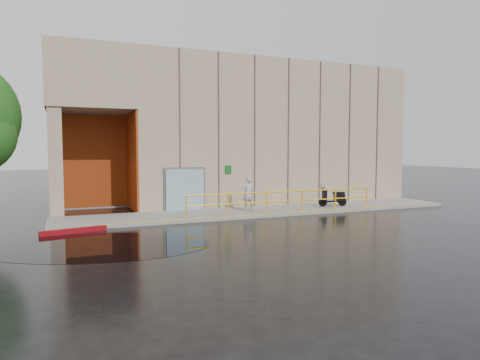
# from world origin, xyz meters

# --- Properties ---
(ground) EXTENTS (120.00, 120.00, 0.00)m
(ground) POSITION_xyz_m (0.00, 0.00, 0.00)
(ground) COLOR black
(ground) RESTS_ON ground
(sidewalk) EXTENTS (20.00, 3.00, 0.15)m
(sidewalk) POSITION_xyz_m (4.00, 4.50, 0.07)
(sidewalk) COLOR gray
(sidewalk) RESTS_ON ground
(building) EXTENTS (20.00, 10.17, 8.00)m
(building) POSITION_xyz_m (5.10, 10.98, 4.21)
(building) COLOR tan
(building) RESTS_ON ground
(guardrail) EXTENTS (9.56, 0.06, 1.03)m
(guardrail) POSITION_xyz_m (4.25, 3.15, 0.68)
(guardrail) COLOR yellow
(guardrail) RESTS_ON sidewalk
(person) EXTENTS (0.66, 0.49, 1.67)m
(person) POSITION_xyz_m (2.97, 4.48, 0.98)
(person) COLOR #AAABB0
(person) RESTS_ON sidewalk
(scooter) EXTENTS (1.60, 0.71, 1.21)m
(scooter) POSITION_xyz_m (7.72, 4.24, 0.85)
(scooter) COLOR black
(scooter) RESTS_ON sidewalk
(red_curb) EXTENTS (2.38, 0.68, 0.18)m
(red_curb) POSITION_xyz_m (-5.00, 2.50, 0.09)
(red_curb) COLOR maroon
(red_curb) RESTS_ON ground
(puddle) EXTENTS (8.10, 6.22, 0.01)m
(puddle) POSITION_xyz_m (-4.32, -0.13, 0.00)
(puddle) COLOR black
(puddle) RESTS_ON ground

